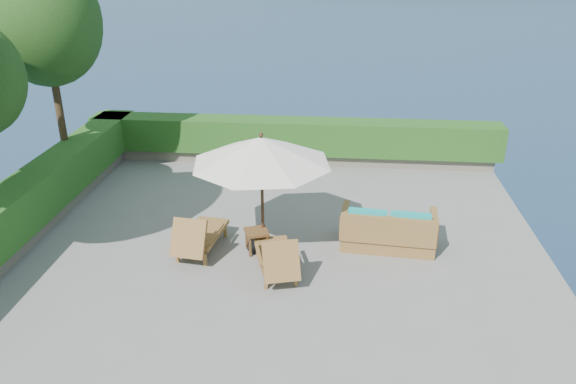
# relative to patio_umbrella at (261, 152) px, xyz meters

# --- Properties ---
(ground) EXTENTS (12.00, 12.00, 0.00)m
(ground) POSITION_rel_patio_umbrella_xyz_m (0.19, -0.19, -2.26)
(ground) COLOR slate
(ground) RESTS_ON ground
(foundation) EXTENTS (12.00, 12.00, 3.00)m
(foundation) POSITION_rel_patio_umbrella_xyz_m (0.19, -0.19, -3.81)
(foundation) COLOR #4D483D
(foundation) RESTS_ON ocean
(ocean) EXTENTS (600.00, 600.00, 0.00)m
(ocean) POSITION_rel_patio_umbrella_xyz_m (0.19, -0.19, -5.26)
(ocean) COLOR #19354E
(ocean) RESTS_ON ground
(planter_wall_far) EXTENTS (12.00, 0.60, 0.36)m
(planter_wall_far) POSITION_rel_patio_umbrella_xyz_m (0.19, 5.41, -2.08)
(planter_wall_far) COLOR gray
(planter_wall_far) RESTS_ON ground
(planter_wall_left) EXTENTS (0.60, 12.00, 0.36)m
(planter_wall_left) POSITION_rel_patio_umbrella_xyz_m (-5.41, -0.19, -2.08)
(planter_wall_left) COLOR gray
(planter_wall_left) RESTS_ON ground
(hedge_far) EXTENTS (12.40, 0.90, 1.00)m
(hedge_far) POSITION_rel_patio_umbrella_xyz_m (0.19, 5.41, -1.41)
(hedge_far) COLOR #154413
(hedge_far) RESTS_ON planter_wall_far
(hedge_left) EXTENTS (0.90, 12.40, 1.00)m
(hedge_left) POSITION_rel_patio_umbrella_xyz_m (-5.41, -0.19, -1.41)
(hedge_left) COLOR #154413
(hedge_left) RESTS_ON planter_wall_left
(tree_far) EXTENTS (2.80, 2.80, 6.03)m
(tree_far) POSITION_rel_patio_umbrella_xyz_m (-5.81, 3.01, 2.15)
(tree_far) COLOR #3E2C18
(tree_far) RESTS_ON ground
(patio_umbrella) EXTENTS (3.57, 3.57, 2.67)m
(patio_umbrella) POSITION_rel_patio_umbrella_xyz_m (0.00, 0.00, 0.00)
(patio_umbrella) COLOR black
(patio_umbrella) RESTS_ON ground
(lounge_left) EXTENTS (0.94, 1.84, 1.02)m
(lounge_left) POSITION_rel_patio_umbrella_xyz_m (-1.35, -0.34, -1.83)
(lounge_left) COLOR olive
(lounge_left) RESTS_ON ground
(lounge_right) EXTENTS (1.13, 1.84, 0.99)m
(lounge_right) POSITION_rel_patio_umbrella_xyz_m (0.43, -1.07, -1.84)
(lounge_right) COLOR olive
(lounge_right) RESTS_ON ground
(side_table) EXTENTS (0.62, 0.62, 0.51)m
(side_table) POSITION_rel_patio_umbrella_xyz_m (-0.11, -0.18, -1.84)
(side_table) COLOR brown
(side_table) RESTS_ON ground
(wicker_loveseat) EXTENTS (2.15, 1.23, 1.01)m
(wicker_loveseat) POSITION_rel_patio_umbrella_xyz_m (2.73, 0.29, -1.87)
(wicker_loveseat) COLOR olive
(wicker_loveseat) RESTS_ON ground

